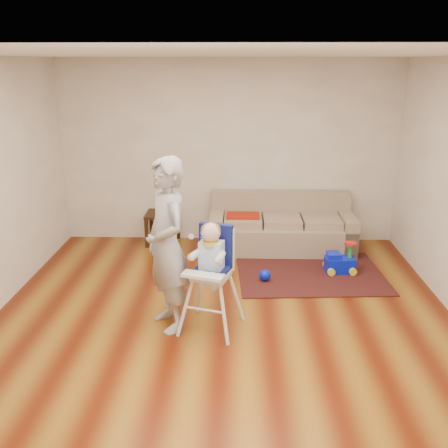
{
  "coord_description": "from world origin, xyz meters",
  "views": [
    {
      "loc": [
        0.16,
        -4.62,
        2.63
      ],
      "look_at": [
        0.0,
        0.4,
        1.0
      ],
      "focal_mm": 40.0,
      "sensor_mm": 36.0,
      "label": 1
    }
  ],
  "objects_px": {
    "ride_on_toy": "(340,257)",
    "adult": "(167,246)",
    "high_chair": "(211,279)",
    "toy_ball": "(265,275)",
    "side_table": "(163,228)",
    "sofa": "(281,223)"
  },
  "relations": [
    {
      "from": "ride_on_toy",
      "to": "adult",
      "type": "bearing_deg",
      "value": -149.4
    },
    {
      "from": "ride_on_toy",
      "to": "adult",
      "type": "xyz_separation_m",
      "value": [
        -2.04,
        -1.44,
        0.67
      ]
    },
    {
      "from": "ride_on_toy",
      "to": "high_chair",
      "type": "height_order",
      "value": "high_chair"
    },
    {
      "from": "toy_ball",
      "to": "side_table",
      "type": "bearing_deg",
      "value": 137.17
    },
    {
      "from": "sofa",
      "to": "toy_ball",
      "type": "xyz_separation_m",
      "value": [
        -0.29,
        -1.16,
        -0.31
      ]
    },
    {
      "from": "sofa",
      "to": "toy_ball",
      "type": "relative_size",
      "value": 14.34
    },
    {
      "from": "toy_ball",
      "to": "sofa",
      "type": "bearing_deg",
      "value": 76.07
    },
    {
      "from": "side_table",
      "to": "toy_ball",
      "type": "distance_m",
      "value": 2.03
    },
    {
      "from": "side_table",
      "to": "ride_on_toy",
      "type": "bearing_deg",
      "value": -23.22
    },
    {
      "from": "side_table",
      "to": "adult",
      "type": "distance_m",
      "value": 2.63
    },
    {
      "from": "adult",
      "to": "high_chair",
      "type": "bearing_deg",
      "value": 56.38
    },
    {
      "from": "sofa",
      "to": "high_chair",
      "type": "xyz_separation_m",
      "value": [
        -0.9,
        -2.32,
        0.15
      ]
    },
    {
      "from": "high_chair",
      "to": "sofa",
      "type": "bearing_deg",
      "value": 85.47
    },
    {
      "from": "sofa",
      "to": "ride_on_toy",
      "type": "xyz_separation_m",
      "value": [
        0.7,
        -0.84,
        -0.18
      ]
    },
    {
      "from": "sofa",
      "to": "side_table",
      "type": "xyz_separation_m",
      "value": [
        -1.77,
        0.22,
        -0.16
      ]
    },
    {
      "from": "side_table",
      "to": "high_chair",
      "type": "height_order",
      "value": "high_chair"
    },
    {
      "from": "high_chair",
      "to": "ride_on_toy",
      "type": "bearing_deg",
      "value": 59.28
    },
    {
      "from": "high_chair",
      "to": "adult",
      "type": "bearing_deg",
      "value": -167.39
    },
    {
      "from": "side_table",
      "to": "adult",
      "type": "xyz_separation_m",
      "value": [
        0.44,
        -2.51,
        0.65
      ]
    },
    {
      "from": "high_chair",
      "to": "side_table",
      "type": "bearing_deg",
      "value": 125.72
    },
    {
      "from": "side_table",
      "to": "adult",
      "type": "height_order",
      "value": "adult"
    },
    {
      "from": "sofa",
      "to": "high_chair",
      "type": "distance_m",
      "value": 2.49
    }
  ]
}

